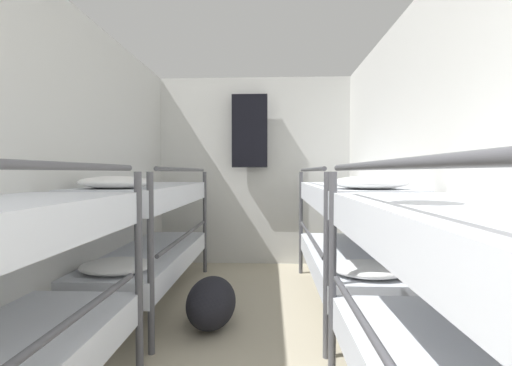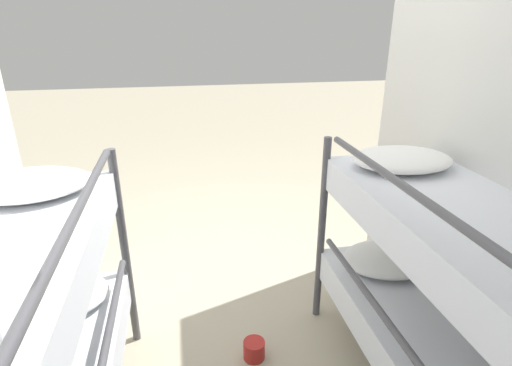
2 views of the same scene
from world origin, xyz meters
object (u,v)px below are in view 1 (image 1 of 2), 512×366
object	(u,v)px
hanging_coat	(250,131)
bunk_stack_left_far	(149,227)
bunk_stack_right_near	(507,345)
bunk_stack_right_far	(347,228)
duffel_bag	(211,302)

from	to	relation	value
hanging_coat	bunk_stack_left_far	bearing A→B (deg)	-123.68
hanging_coat	bunk_stack_right_near	bearing A→B (deg)	-74.10
bunk_stack_left_far	bunk_stack_right_far	xyz separation A→B (m)	(1.77, 0.00, 0.00)
bunk_stack_right_far	hanging_coat	xyz separation A→B (m)	(-0.93, 1.25, 1.00)
hanging_coat	duffel_bag	bearing A→B (deg)	-96.47
bunk_stack_left_far	duffel_bag	size ratio (longest dim) A/B	3.32
bunk_stack_right_near	hanging_coat	xyz separation A→B (m)	(-0.93, 3.28, 1.00)
bunk_stack_right_far	hanging_coat	size ratio (longest dim) A/B	2.08
bunk_stack_right_near	bunk_stack_right_far	distance (m)	2.03
bunk_stack_right_near	bunk_stack_left_far	bearing A→B (deg)	131.08
bunk_stack_right_far	duffel_bag	bearing A→B (deg)	-158.10
duffel_bag	hanging_coat	distance (m)	2.28
duffel_bag	hanging_coat	world-z (taller)	hanging_coat
bunk_stack_left_far	duffel_bag	distance (m)	0.93
bunk_stack_right_near	bunk_stack_left_far	size ratio (longest dim) A/B	1.00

